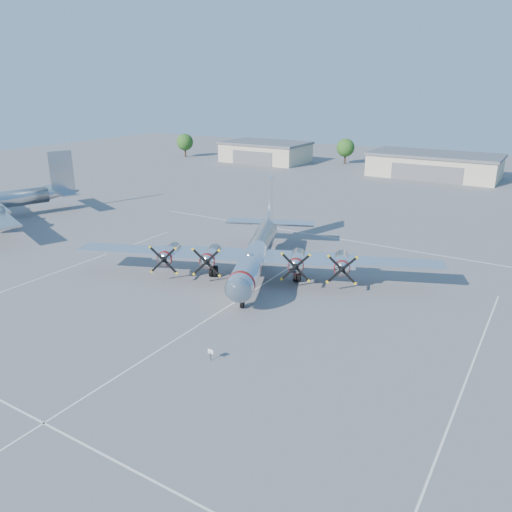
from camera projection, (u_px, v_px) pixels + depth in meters
The scene contains 8 objects.
ground at pixel (236, 301), 49.38m from camera, with size 260.00×260.00×0.00m, color #5D5D60.
parking_lines at pixel (226, 308), 47.97m from camera, with size 60.00×50.08×0.01m.
hangar_west at pixel (266, 152), 136.73m from camera, with size 22.60×14.60×5.40m.
hangar_center at pixel (434, 165), 114.46m from camera, with size 28.60×14.60×5.40m.
tree_far_west at pixel (185, 142), 145.41m from camera, with size 4.80×4.80×6.64m.
tree_west at pixel (345, 148), 132.81m from camera, with size 4.80×4.80×6.64m.
main_bomber_b29 at pixel (257, 273), 56.70m from camera, with size 39.74×27.19×8.79m, color white, non-canonical shape.
info_placard at pixel (211, 353), 38.66m from camera, with size 0.50×0.05×0.96m.
Camera 1 is at (25.34, -37.45, 20.43)m, focal length 35.00 mm.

